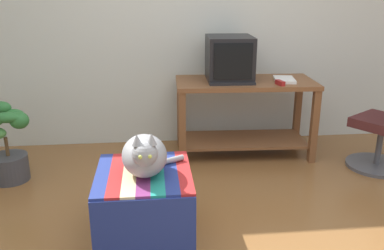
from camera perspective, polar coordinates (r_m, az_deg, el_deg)
back_wall at (r=4.08m, az=-0.76°, el=15.54°), size 8.00×0.10×2.60m
desk at (r=3.85m, az=7.25°, el=2.77°), size 1.27×0.62×0.71m
tv_monitor at (r=3.78m, az=5.18°, el=9.10°), size 0.42×0.46×0.39m
keyboard at (r=3.64m, az=5.49°, el=5.85°), size 0.40×0.16×0.02m
book at (r=3.83m, az=12.63°, el=6.13°), size 0.21×0.29×0.03m
ottoman_with_blanket at (r=2.63m, az=-6.53°, el=-10.93°), size 0.57×0.63×0.45m
cat at (r=2.44m, az=-6.54°, el=-4.14°), size 0.39×0.41×0.30m
potted_plant at (r=3.64m, az=-24.15°, el=-2.95°), size 0.40×0.30×0.65m
stapler at (r=3.66m, az=12.07°, el=5.72°), size 0.06×0.12×0.04m
pen at (r=3.92m, az=12.26°, el=6.29°), size 0.14×0.01×0.01m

